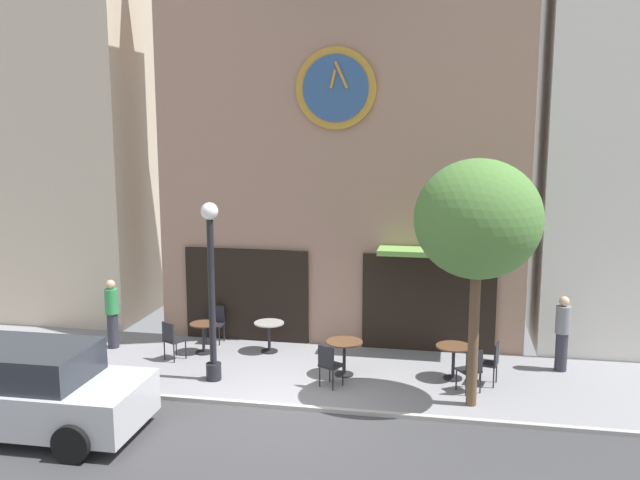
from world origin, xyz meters
The scene contains 17 objects.
ground_plane centered at (0.00, -1.18, -0.02)m, with size 29.41×10.41×0.13m.
clock_building centered at (0.23, 4.99, 6.08)m, with size 8.89×3.20×11.74m.
neighbor_building_left centered at (-8.66, 5.97, 5.97)m, with size 6.56×3.94×11.93m.
street_lamp centered at (-1.90, 1.19, 1.91)m, with size 0.36×0.36×3.76m.
street_tree centered at (3.40, 0.86, 3.59)m, with size 2.35×2.12×4.72m.
cafe_table_center centered at (-2.71, 2.78, 0.48)m, with size 0.62×0.62×0.72m.
cafe_table_center_right centered at (-1.21, 3.15, 0.51)m, with size 0.71×0.71×0.72m.
cafe_table_center_left centered at (0.76, 1.98, 0.56)m, with size 0.78×0.78×0.75m.
cafe_table_near_door centered at (3.06, 2.19, 0.53)m, with size 0.75×0.75×0.73m.
cafe_chair_near_tree centered at (3.82, 2.00, 0.53)m, with size 0.48×0.48×0.90m.
cafe_chair_facing_wall centered at (3.40, 1.47, 0.53)m, with size 0.56×0.56×0.90m.
cafe_chair_mid_row centered at (-2.70, 3.65, 0.53)m, with size 0.41×0.41×0.90m.
cafe_chair_under_awning centered at (-3.24, 2.18, 0.53)m, with size 0.54×0.54×0.90m.
cafe_chair_near_lamp centered at (0.56, 1.22, 0.53)m, with size 0.54×0.54×0.90m.
pedestrian_green centered at (-4.99, 2.76, 0.86)m, with size 0.41×0.41×1.67m.
pedestrian_grey centered at (5.37, 3.14, 0.86)m, with size 0.35×0.35×1.67m.
parked_car_silver centered at (-4.33, -1.77, 0.76)m, with size 4.32×2.05×1.55m.
Camera 1 is at (2.91, -12.05, 5.36)m, focal length 38.88 mm.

